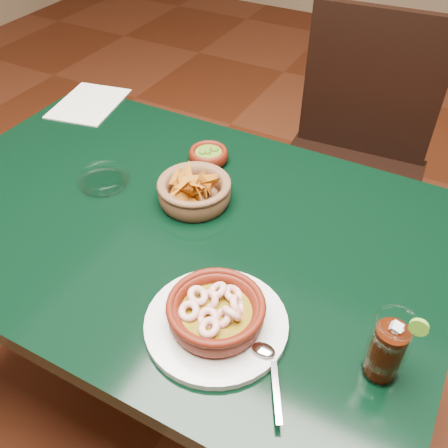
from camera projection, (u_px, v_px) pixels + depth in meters
The scene contains 9 objects.
ground at pixel (188, 395), 1.59m from camera, with size 7.00×7.00×0.00m, color #471C0C.
dining_table at pixel (175, 251), 1.16m from camera, with size 1.20×0.80×0.75m.
dining_chair at pixel (351, 161), 1.62m from camera, with size 0.49×0.49×0.99m.
shrimp_plate at pixel (216, 315), 0.86m from camera, with size 0.30×0.25×0.08m.
chip_basket at pixel (194, 191), 1.12m from camera, with size 0.20×0.20×0.11m.
guacamole_ramekin at pixel (209, 155), 1.25m from camera, with size 0.12×0.12×0.04m.
cola_drink at pixel (388, 348), 0.77m from camera, with size 0.13×0.13×0.15m.
glass_ashtray at pixel (104, 179), 1.18m from camera, with size 0.13×0.13×0.03m.
paper_menu at pixel (89, 103), 1.48m from camera, with size 0.21×0.26×0.00m.
Camera 1 is at (0.49, -0.67, 1.47)m, focal length 40.00 mm.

